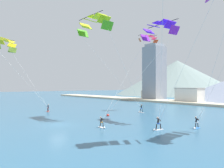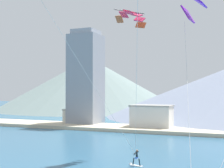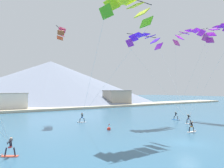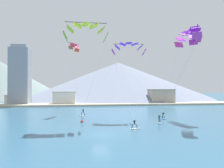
{
  "view_description": "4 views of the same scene",
  "coord_description": "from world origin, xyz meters",
  "px_view_note": "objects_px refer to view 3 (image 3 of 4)",
  "views": [
    {
      "loc": [
        30.38,
        -15.14,
        5.92
      ],
      "look_at": [
        -3.02,
        13.16,
        6.29
      ],
      "focal_mm": 35.0,
      "sensor_mm": 36.0,
      "label": 1
    },
    {
      "loc": [
        8.03,
        -11.51,
        8.13
      ],
      "look_at": [
        -3.5,
        16.76,
        8.87
      ],
      "focal_mm": 50.0,
      "sensor_mm": 36.0,
      "label": 2
    },
    {
      "loc": [
        -21.23,
        -15.48,
        5.95
      ],
      "look_at": [
        -0.87,
        13.66,
        7.01
      ],
      "focal_mm": 35.0,
      "sensor_mm": 36.0,
      "label": 3
    },
    {
      "loc": [
        -2.9,
        -31.96,
        7.09
      ],
      "look_at": [
        3.41,
        12.49,
        7.62
      ],
      "focal_mm": 35.0,
      "sensor_mm": 36.0,
      "label": 4
    }
  ],
  "objects_px": {
    "parafoil_kite_mid_center": "(190,35)",
    "parafoil_kite_far_right": "(219,31)",
    "kitesurfer_far_right": "(190,121)",
    "parafoil_kite_far_left": "(127,9)",
    "kitesurfer_near_lead": "(8,151)",
    "race_marker_buoy": "(109,129)",
    "parafoil_kite_near_trail": "(145,39)",
    "kitesurfer_far_left": "(81,119)",
    "parafoil_kite_distant_high_outer": "(61,32)",
    "kitesurfer_mid_center": "(177,118)",
    "kitesurfer_near_trail": "(193,129)"
  },
  "relations": [
    {
      "from": "kitesurfer_mid_center",
      "to": "parafoil_kite_mid_center",
      "type": "distance_m",
      "value": 18.84
    },
    {
      "from": "kitesurfer_near_lead",
      "to": "kitesurfer_near_trail",
      "type": "height_order",
      "value": "kitesurfer_near_lead"
    },
    {
      "from": "kitesurfer_far_right",
      "to": "parafoil_kite_near_trail",
      "type": "relative_size",
      "value": 0.12
    },
    {
      "from": "parafoil_kite_far_left",
      "to": "race_marker_buoy",
      "type": "xyz_separation_m",
      "value": [
        -0.66,
        3.69,
        -17.28
      ]
    },
    {
      "from": "parafoil_kite_far_right",
      "to": "parafoil_kite_mid_center",
      "type": "bearing_deg",
      "value": 70.79
    },
    {
      "from": "kitesurfer_near_lead",
      "to": "race_marker_buoy",
      "type": "relative_size",
      "value": 1.74
    },
    {
      "from": "kitesurfer_near_trail",
      "to": "parafoil_kite_far_right",
      "type": "distance_m",
      "value": 20.4
    },
    {
      "from": "parafoil_kite_far_left",
      "to": "parafoil_kite_distant_high_outer",
      "type": "bearing_deg",
      "value": 97.98
    },
    {
      "from": "kitesurfer_far_left",
      "to": "parafoil_kite_mid_center",
      "type": "height_order",
      "value": "parafoil_kite_mid_center"
    },
    {
      "from": "race_marker_buoy",
      "to": "kitesurfer_near_trail",
      "type": "bearing_deg",
      "value": -42.8
    },
    {
      "from": "kitesurfer_mid_center",
      "to": "parafoil_kite_distant_high_outer",
      "type": "distance_m",
      "value": 28.99
    },
    {
      "from": "kitesurfer_far_right",
      "to": "parafoil_kite_near_trail",
      "type": "distance_m",
      "value": 17.02
    },
    {
      "from": "kitesurfer_near_lead",
      "to": "parafoil_kite_far_right",
      "type": "distance_m",
      "value": 39.15
    },
    {
      "from": "parafoil_kite_mid_center",
      "to": "parafoil_kite_far_right",
      "type": "bearing_deg",
      "value": -109.21
    },
    {
      "from": "parafoil_kite_mid_center",
      "to": "parafoil_kite_distant_high_outer",
      "type": "xyz_separation_m",
      "value": [
        -25.43,
        11.95,
        -0.61
      ]
    },
    {
      "from": "kitesurfer_near_lead",
      "to": "parafoil_kite_far_left",
      "type": "distance_m",
      "value": 23.02
    },
    {
      "from": "parafoil_kite_mid_center",
      "to": "parafoil_kite_far_right",
      "type": "relative_size",
      "value": 1.09
    },
    {
      "from": "parafoil_kite_near_trail",
      "to": "parafoil_kite_far_left",
      "type": "distance_m",
      "value": 11.65
    },
    {
      "from": "kitesurfer_far_right",
      "to": "parafoil_kite_near_trail",
      "type": "bearing_deg",
      "value": 126.14
    },
    {
      "from": "kitesurfer_far_left",
      "to": "parafoil_kite_far_left",
      "type": "bearing_deg",
      "value": -87.68
    },
    {
      "from": "parafoil_kite_near_trail",
      "to": "race_marker_buoy",
      "type": "distance_m",
      "value": 18.74
    },
    {
      "from": "parafoil_kite_far_left",
      "to": "parafoil_kite_distant_high_outer",
      "type": "distance_m",
      "value": 18.18
    },
    {
      "from": "parafoil_kite_near_trail",
      "to": "parafoil_kite_distant_high_outer",
      "type": "bearing_deg",
      "value": 136.32
    },
    {
      "from": "kitesurfer_near_lead",
      "to": "parafoil_kite_far_left",
      "type": "relative_size",
      "value": 0.1
    },
    {
      "from": "parafoil_kite_near_trail",
      "to": "parafoil_kite_mid_center",
      "type": "bearing_deg",
      "value": -2.02
    },
    {
      "from": "kitesurfer_near_lead",
      "to": "parafoil_kite_far_left",
      "type": "xyz_separation_m",
      "value": [
        15.5,
        1.99,
        16.9
      ]
    },
    {
      "from": "kitesurfer_mid_center",
      "to": "parafoil_kite_mid_center",
      "type": "height_order",
      "value": "parafoil_kite_mid_center"
    },
    {
      "from": "kitesurfer_far_left",
      "to": "race_marker_buoy",
      "type": "height_order",
      "value": "kitesurfer_far_left"
    },
    {
      "from": "kitesurfer_mid_center",
      "to": "parafoil_kite_near_trail",
      "type": "distance_m",
      "value": 16.95
    },
    {
      "from": "parafoil_kite_mid_center",
      "to": "kitesurfer_far_right",
      "type": "bearing_deg",
      "value": -146.13
    },
    {
      "from": "race_marker_buoy",
      "to": "parafoil_kite_near_trail",
      "type": "bearing_deg",
      "value": 15.6
    },
    {
      "from": "parafoil_kite_far_right",
      "to": "kitesurfer_near_lead",
      "type": "bearing_deg",
      "value": 179.75
    },
    {
      "from": "kitesurfer_near_trail",
      "to": "parafoil_kite_mid_center",
      "type": "relative_size",
      "value": 0.1
    },
    {
      "from": "kitesurfer_far_left",
      "to": "parafoil_kite_near_trail",
      "type": "relative_size",
      "value": 0.12
    },
    {
      "from": "kitesurfer_far_right",
      "to": "parafoil_kite_far_left",
      "type": "bearing_deg",
      "value": -179.33
    },
    {
      "from": "parafoil_kite_near_trail",
      "to": "parafoil_kite_mid_center",
      "type": "distance_m",
      "value": 13.69
    },
    {
      "from": "kitesurfer_mid_center",
      "to": "parafoil_kite_far_right",
      "type": "bearing_deg",
      "value": -66.72
    },
    {
      "from": "kitesurfer_far_left",
      "to": "kitesurfer_mid_center",
      "type": "bearing_deg",
      "value": -24.59
    },
    {
      "from": "kitesurfer_near_trail",
      "to": "race_marker_buoy",
      "type": "relative_size",
      "value": 1.74
    },
    {
      "from": "kitesurfer_near_lead",
      "to": "race_marker_buoy",
      "type": "distance_m",
      "value": 15.9
    },
    {
      "from": "parafoil_kite_distant_high_outer",
      "to": "kitesurfer_far_right",
      "type": "bearing_deg",
      "value": -46.95
    },
    {
      "from": "kitesurfer_near_lead",
      "to": "parafoil_kite_distant_high_outer",
      "type": "height_order",
      "value": "parafoil_kite_distant_high_outer"
    },
    {
      "from": "kitesurfer_far_right",
      "to": "parafoil_kite_mid_center",
      "type": "height_order",
      "value": "parafoil_kite_mid_center"
    },
    {
      "from": "kitesurfer_near_lead",
      "to": "kitesurfer_far_right",
      "type": "height_order",
      "value": "kitesurfer_far_right"
    },
    {
      "from": "parafoil_kite_mid_center",
      "to": "parafoil_kite_far_left",
      "type": "xyz_separation_m",
      "value": [
        -22.91,
        -6.05,
        -0.89
      ]
    },
    {
      "from": "parafoil_kite_mid_center",
      "to": "race_marker_buoy",
      "type": "xyz_separation_m",
      "value": [
        -23.56,
        -2.36,
        -18.17
      ]
    },
    {
      "from": "kitesurfer_far_left",
      "to": "parafoil_kite_distant_high_outer",
      "type": "height_order",
      "value": "parafoil_kite_distant_high_outer"
    },
    {
      "from": "kitesurfer_near_lead",
      "to": "kitesurfer_far_left",
      "type": "relative_size",
      "value": 0.97
    },
    {
      "from": "kitesurfer_far_right",
      "to": "parafoil_kite_distant_high_outer",
      "type": "height_order",
      "value": "parafoil_kite_distant_high_outer"
    },
    {
      "from": "kitesurfer_near_lead",
      "to": "parafoil_kite_near_trail",
      "type": "distance_m",
      "value": 30.43
    }
  ]
}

